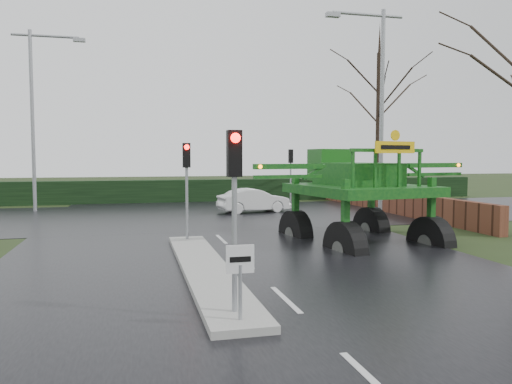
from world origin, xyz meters
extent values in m
plane|color=black|center=(0.00, 0.00, 0.00)|extent=(140.00, 140.00, 0.00)
cube|color=black|center=(0.00, 10.00, 0.00)|extent=(14.00, 80.00, 0.02)
cube|color=black|center=(0.00, 16.00, 0.01)|extent=(80.00, 12.00, 0.02)
cube|color=gray|center=(-1.30, 3.00, 0.09)|extent=(1.20, 10.00, 0.16)
cube|color=black|center=(0.00, 24.00, 0.75)|extent=(44.00, 0.90, 1.50)
cube|color=#592D1E|center=(10.50, 16.00, 0.60)|extent=(0.40, 20.00, 1.20)
cylinder|color=gray|center=(-1.30, -1.50, 0.65)|extent=(0.07, 0.07, 1.00)
cube|color=silver|center=(-1.30, -1.50, 1.25)|extent=(0.50, 0.04, 0.50)
cube|color=black|center=(-1.30, -1.52, 1.25)|extent=(0.38, 0.01, 0.10)
cylinder|color=gray|center=(-1.30, -1.00, 1.75)|extent=(0.10, 0.10, 3.50)
cube|color=black|center=(-1.30, -1.00, 3.10)|extent=(0.26, 0.22, 0.85)
sphere|color=#FF0C07|center=(-1.30, -1.13, 3.38)|extent=(0.18, 0.18, 0.18)
cylinder|color=gray|center=(-1.30, 7.50, 1.75)|extent=(0.10, 0.10, 3.50)
cube|color=black|center=(-1.30, 7.50, 3.10)|extent=(0.26, 0.22, 0.85)
sphere|color=#FF0C07|center=(-1.30, 7.37, 3.38)|extent=(0.18, 0.18, 0.18)
cylinder|color=gray|center=(6.50, 20.00, 1.75)|extent=(0.10, 0.10, 3.50)
cube|color=black|center=(6.50, 20.00, 3.10)|extent=(0.26, 0.22, 0.85)
sphere|color=#FF0C07|center=(6.50, 20.13, 3.38)|extent=(0.18, 0.18, 0.18)
cylinder|color=gray|center=(8.50, 12.00, 5.00)|extent=(0.20, 0.20, 10.00)
cylinder|color=gray|center=(7.70, 12.00, 9.70)|extent=(3.52, 0.14, 0.14)
cube|color=gray|center=(5.94, 12.00, 9.58)|extent=(0.65, 0.30, 0.20)
cylinder|color=gray|center=(-8.50, 20.00, 5.00)|extent=(0.20, 0.20, 10.00)
cylinder|color=gray|center=(-7.70, 20.00, 9.70)|extent=(3.52, 0.14, 0.14)
cube|color=gray|center=(-5.94, 20.00, 9.58)|extent=(0.65, 0.30, 0.20)
cylinder|color=black|center=(13.00, 21.00, 5.00)|extent=(0.32, 0.32, 10.00)
cone|color=black|center=(13.00, 21.00, 10.80)|extent=(0.24, 0.24, 2.50)
cylinder|color=black|center=(1.50, 6.30, 0.97)|extent=(0.83, 2.01, 1.95)
cylinder|color=#595B56|center=(1.50, 6.30, 0.97)|extent=(0.67, 0.76, 0.68)
cube|color=#0B3D13|center=(1.50, 6.30, 2.19)|extent=(0.24, 0.24, 2.24)
cylinder|color=black|center=(4.96, 6.84, 0.97)|extent=(0.83, 2.01, 1.95)
cylinder|color=#595B56|center=(4.96, 6.84, 0.97)|extent=(0.67, 0.76, 0.68)
cube|color=#0B3D13|center=(4.96, 6.84, 2.19)|extent=(0.24, 0.24, 2.24)
cylinder|color=black|center=(2.04, 2.84, 0.97)|extent=(0.83, 2.01, 1.95)
cylinder|color=#595B56|center=(2.04, 2.84, 0.97)|extent=(0.67, 0.76, 0.68)
cube|color=#0B3D13|center=(2.04, 2.84, 2.19)|extent=(0.24, 0.24, 2.24)
cylinder|color=black|center=(5.50, 3.38, 0.97)|extent=(0.83, 2.01, 1.95)
cylinder|color=#595B56|center=(5.50, 3.38, 0.97)|extent=(0.67, 0.76, 0.68)
cube|color=#0B3D13|center=(5.50, 3.38, 2.19)|extent=(0.24, 0.24, 2.24)
cube|color=#0B3D13|center=(3.50, 4.84, 2.82)|extent=(4.76, 5.25, 0.34)
cube|color=#0B3D13|center=(3.47, 5.03, 3.36)|extent=(2.57, 3.22, 0.88)
cube|color=#155213|center=(3.17, 6.96, 3.70)|extent=(1.62, 1.38, 1.27)
cube|color=#0B3D13|center=(3.74, 3.30, 4.24)|extent=(2.91, 0.57, 0.12)
cube|color=#0B3D13|center=(0.48, 3.98, 3.70)|extent=(2.53, 0.56, 0.18)
sphere|color=orange|center=(-0.56, 3.71, 3.70)|extent=(0.14, 0.14, 0.14)
cube|color=#0B3D13|center=(6.64, 4.94, 3.70)|extent=(2.53, 0.56, 0.18)
sphere|color=orange|center=(7.71, 5.00, 3.70)|extent=(0.14, 0.14, 0.14)
cube|color=#ECB80C|center=(3.80, 2.92, 4.33)|extent=(1.55, 0.30, 0.39)
cube|color=black|center=(3.80, 2.92, 4.33)|extent=(1.16, 0.19, 0.14)
cylinder|color=#ECB80C|center=(3.80, 2.92, 4.72)|extent=(0.35, 0.09, 0.35)
imported|color=white|center=(3.29, 16.60, 0.00)|extent=(4.10, 1.97, 1.30)
camera|label=1|loc=(-3.08, -9.94, 3.03)|focal=35.00mm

